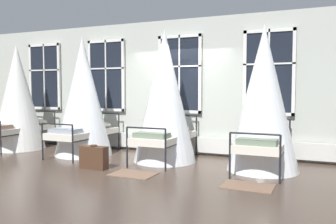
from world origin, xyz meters
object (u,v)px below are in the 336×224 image
(cot_first, at_px, (18,99))
(cot_fourth, at_px, (263,100))
(cot_third, at_px, (165,98))
(suitcase_dark, at_px, (94,157))
(cot_second, at_px, (83,98))

(cot_first, relative_size, cot_fourth, 0.98)
(cot_third, height_order, suitcase_dark, cot_third)
(cot_first, height_order, cot_third, cot_third)
(cot_first, distance_m, cot_third, 4.16)
(cot_second, distance_m, cot_third, 2.08)
(suitcase_dark, bearing_deg, cot_first, 160.93)
(cot_second, bearing_deg, cot_fourth, -88.98)
(cot_second, height_order, suitcase_dark, cot_second)
(cot_third, height_order, cot_fourth, cot_third)
(cot_second, bearing_deg, cot_first, 90.44)
(cot_third, bearing_deg, suitcase_dark, 142.46)
(cot_first, bearing_deg, cot_second, -89.34)
(cot_third, bearing_deg, cot_first, 90.76)
(cot_second, relative_size, cot_third, 0.98)
(cot_third, relative_size, suitcase_dark, 4.99)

